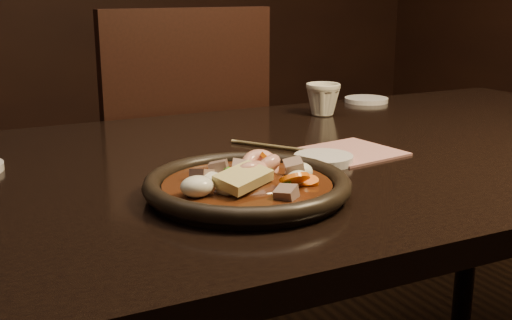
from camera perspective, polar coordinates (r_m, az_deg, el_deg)
name	(u,v)px	position (r m, az deg, el deg)	size (l,w,h in m)	color
table	(344,186)	(1.25, 7.82, -2.28)	(1.60, 0.90, 0.75)	black
chair	(170,176)	(1.77, -7.63, -1.46)	(0.51, 0.51, 1.00)	black
plate	(247,186)	(0.92, -0.79, -2.36)	(0.30, 0.30, 0.03)	black
stirfry	(249,182)	(0.92, -0.62, -1.93)	(0.22, 0.21, 0.06)	#39190A
soy_dish	(323,159)	(1.11, 6.01, 0.08)	(0.10, 0.10, 0.01)	silver
saucer_right	(366,100)	(1.73, 9.78, 5.29)	(0.11, 0.11, 0.01)	silver
tea_cup	(323,98)	(1.52, 5.96, 5.48)	(0.08, 0.08, 0.08)	silver
chopsticks	(289,148)	(1.19, 2.98, 1.03)	(0.15, 0.21, 0.01)	tan
napkin	(352,152)	(1.18, 8.51, 0.74)	(0.15, 0.15, 0.00)	#A26964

